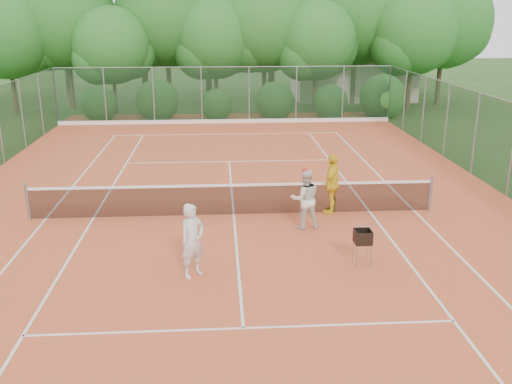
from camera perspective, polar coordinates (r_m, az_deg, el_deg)
ground at (r=16.97m, az=-2.24°, el=-2.37°), size 120.00×120.00×0.00m
clay_court at (r=16.97m, az=-2.24°, el=-2.34°), size 18.00×36.00×0.02m
club_building at (r=41.27m, az=9.58°, el=11.31°), size 8.00×5.00×3.00m
tennis_net at (r=16.80m, az=-2.26°, el=-0.66°), size 11.97×0.10×1.10m
player_white at (r=12.91m, az=-6.37°, el=-4.84°), size 0.74×0.72×1.72m
player_center_grp at (r=15.76m, az=4.93°, el=-0.67°), size 0.88×0.72×1.72m
player_yellow at (r=17.02m, az=7.63°, el=0.83°), size 0.85×1.15×1.82m
ball_hopper at (r=13.67m, az=10.63°, el=-4.50°), size 0.38×0.38×0.87m
stray_ball_a at (r=28.48m, az=-7.55°, el=5.76°), size 0.07×0.07×0.07m
stray_ball_b at (r=27.39m, az=-6.83°, el=5.32°), size 0.07×0.07×0.07m
stray_ball_c at (r=27.27m, az=1.46°, el=5.38°), size 0.07×0.07×0.07m
court_markings at (r=16.97m, az=-2.24°, el=-2.30°), size 11.03×23.83×0.01m
fence_back at (r=31.26m, az=-3.08°, el=9.65°), size 18.07×0.07×3.00m
tropical_treeline at (r=36.24m, az=-0.94°, el=16.44°), size 32.10×8.49×15.03m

